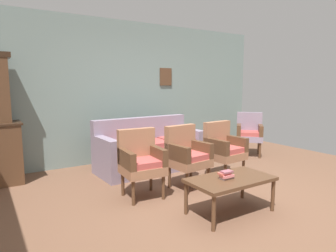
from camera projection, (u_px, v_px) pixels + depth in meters
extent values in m
plane|color=brown|center=(213.00, 201.00, 3.83)|extent=(7.68, 7.68, 0.00)
cube|color=gray|center=(126.00, 92.00, 5.84)|extent=(6.40, 0.06, 2.70)
cube|color=brown|center=(166.00, 77.00, 6.23)|extent=(0.28, 0.02, 0.36)
cube|color=gray|center=(151.00, 158.00, 5.22)|extent=(1.89, 0.88, 0.42)
cube|color=gray|center=(141.00, 130.00, 5.42)|extent=(1.86, 0.24, 0.48)
cube|color=gray|center=(188.00, 135.00, 5.66)|extent=(0.20, 0.81, 0.24)
cube|color=gray|center=(105.00, 145.00, 4.69)|extent=(0.20, 0.81, 0.24)
cube|color=#B74C47|center=(177.00, 140.00, 5.46)|extent=(0.51, 0.58, 0.10)
cube|color=#B74C47|center=(152.00, 144.00, 5.15)|extent=(0.51, 0.58, 0.10)
cube|color=#B74C47|center=(124.00, 148.00, 4.85)|extent=(0.51, 0.58, 0.10)
cube|color=#9E6B4C|center=(143.00, 170.00, 3.91)|extent=(0.55, 0.51, 0.12)
cube|color=#B74C47|center=(143.00, 163.00, 3.88)|extent=(0.47, 0.44, 0.10)
cube|color=#9E6B4C|center=(136.00, 145.00, 4.04)|extent=(0.53, 0.14, 0.46)
cube|color=brown|center=(157.00, 155.00, 3.99)|extent=(0.11, 0.48, 0.22)
cube|color=brown|center=(127.00, 159.00, 3.78)|extent=(0.11, 0.48, 0.22)
cylinder|color=brown|center=(163.00, 187.00, 3.87)|extent=(0.04, 0.04, 0.32)
cylinder|color=brown|center=(133.00, 193.00, 3.68)|extent=(0.04, 0.04, 0.32)
cylinder|color=brown|center=(151.00, 179.00, 4.20)|extent=(0.04, 0.04, 0.32)
cylinder|color=brown|center=(123.00, 184.00, 4.01)|extent=(0.04, 0.04, 0.32)
cube|color=#9E6B4C|center=(189.00, 162.00, 4.27)|extent=(0.57, 0.53, 0.12)
cube|color=#B74C47|center=(190.00, 157.00, 4.24)|extent=(0.48, 0.45, 0.10)
cube|color=#9E6B4C|center=(180.00, 141.00, 4.38)|extent=(0.53, 0.15, 0.46)
cube|color=brown|center=(200.00, 149.00, 4.38)|extent=(0.13, 0.49, 0.22)
cube|color=brown|center=(177.00, 153.00, 4.11)|extent=(0.13, 0.49, 0.22)
cylinder|color=brown|center=(209.00, 178.00, 4.28)|extent=(0.04, 0.04, 0.32)
cylinder|color=brown|center=(187.00, 184.00, 4.02)|extent=(0.04, 0.04, 0.32)
cylinder|color=brown|center=(191.00, 172.00, 4.58)|extent=(0.04, 0.04, 0.32)
cylinder|color=brown|center=(169.00, 177.00, 4.32)|extent=(0.04, 0.04, 0.32)
cube|color=#9E6B4C|center=(226.00, 155.00, 4.70)|extent=(0.56, 0.52, 0.12)
cube|color=#B74C47|center=(227.00, 150.00, 4.67)|extent=(0.47, 0.44, 0.10)
cube|color=#9E6B4C|center=(217.00, 136.00, 4.81)|extent=(0.53, 0.14, 0.46)
cube|color=brown|center=(235.00, 143.00, 4.80)|extent=(0.12, 0.48, 0.22)
cube|color=brown|center=(216.00, 146.00, 4.54)|extent=(0.12, 0.48, 0.22)
cylinder|color=brown|center=(243.00, 169.00, 4.70)|extent=(0.04, 0.04, 0.32)
cylinder|color=brown|center=(225.00, 174.00, 4.45)|extent=(0.04, 0.04, 0.32)
cylinder|color=brown|center=(225.00, 164.00, 5.00)|extent=(0.04, 0.04, 0.32)
cylinder|color=brown|center=(207.00, 168.00, 4.75)|extent=(0.04, 0.04, 0.32)
cube|color=gray|center=(249.00, 138.00, 6.23)|extent=(0.71, 0.71, 0.12)
cube|color=#B74C47|center=(249.00, 134.00, 6.20)|extent=(0.60, 0.60, 0.10)
cube|color=gray|center=(249.00, 123.00, 6.38)|extent=(0.44, 0.44, 0.46)
cube|color=brown|center=(260.00, 130.00, 6.16)|extent=(0.40, 0.39, 0.22)
cube|color=brown|center=(239.00, 129.00, 6.26)|extent=(0.40, 0.39, 0.22)
cylinder|color=brown|center=(260.00, 150.00, 6.03)|extent=(0.04, 0.04, 0.32)
cylinder|color=brown|center=(239.00, 149.00, 6.12)|extent=(0.04, 0.04, 0.32)
cylinder|color=brown|center=(259.00, 147.00, 6.40)|extent=(0.04, 0.04, 0.32)
cylinder|color=brown|center=(239.00, 146.00, 6.49)|extent=(0.04, 0.04, 0.32)
cube|color=brown|center=(231.00, 180.00, 3.44)|extent=(1.00, 0.56, 0.04)
cylinder|color=brown|center=(186.00, 198.00, 3.42)|extent=(0.04, 0.04, 0.38)
cylinder|color=brown|center=(243.00, 184.00, 3.91)|extent=(0.04, 0.04, 0.38)
cylinder|color=brown|center=(214.00, 213.00, 3.02)|extent=(0.04, 0.04, 0.38)
cylinder|color=brown|center=(273.00, 195.00, 3.51)|extent=(0.04, 0.04, 0.38)
cube|color=brown|center=(227.00, 178.00, 3.40)|extent=(0.16, 0.08, 0.02)
cube|color=pink|center=(227.00, 176.00, 3.39)|extent=(0.15, 0.09, 0.03)
cube|color=#D96253|center=(224.00, 173.00, 3.40)|extent=(0.14, 0.08, 0.02)
cube|color=#975460|center=(227.00, 172.00, 3.39)|extent=(0.14, 0.09, 0.02)
cylinder|color=#856252|center=(245.00, 134.00, 7.09)|extent=(0.20, 0.20, 0.63)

